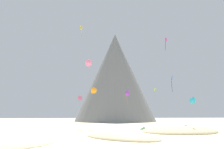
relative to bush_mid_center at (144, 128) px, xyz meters
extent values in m
plane|color=beige|center=(-7.56, -20.90, -0.37)|extent=(400.00, 400.00, 0.00)
ellipsoid|color=#CCBA8E|center=(6.48, -7.20, -0.37)|extent=(24.48, 23.33, 3.14)
ellipsoid|color=#CCBA8E|center=(-9.38, -17.35, -0.37)|extent=(16.50, 17.64, 2.00)
cone|color=#386633|center=(0.00, 0.00, 0.00)|extent=(2.91, 2.91, 0.73)
cone|color=#386633|center=(-5.10, -17.15, -0.06)|extent=(2.77, 2.77, 0.61)
cone|color=#668C4C|center=(-0.21, -5.25, 0.00)|extent=(3.61, 3.61, 0.72)
cone|color=slate|center=(1.74, 65.15, 27.61)|extent=(68.69, 68.69, 55.94)
cone|color=slate|center=(10.83, 70.32, 18.06)|extent=(42.26, 42.26, 36.86)
cone|color=blue|center=(8.09, -1.61, 13.68)|extent=(1.30, 1.68, 1.57)
cylinder|color=black|center=(8.00, -1.61, 11.37)|extent=(0.35, 0.50, 3.05)
cone|color=pink|center=(-15.20, 12.66, 21.13)|extent=(2.52, 1.45, 2.45)
cylinder|color=pink|center=(-15.00, 12.66, 19.12)|extent=(0.28, 0.11, 1.57)
cube|color=#D1339E|center=(8.71, 2.08, 26.77)|extent=(0.48, 0.64, 1.25)
cylinder|color=black|center=(8.45, 2.08, 24.61)|extent=(0.34, 0.13, 3.16)
cone|color=purple|center=(0.02, 21.29, 11.78)|extent=(1.38, 2.41, 2.48)
cylinder|color=orange|center=(0.01, 21.29, 8.98)|extent=(0.37, 0.09, 3.12)
cone|color=orange|center=(-13.40, 5.97, 10.69)|extent=(2.05, 1.45, 1.85)
cone|color=#E5668C|center=(-18.52, 34.06, 10.73)|extent=(2.24, 1.27, 2.09)
cube|color=#8CD133|center=(14.56, 29.74, 14.29)|extent=(1.18, 1.15, 0.59)
cube|color=#8CD133|center=(14.56, 29.74, 14.74)|extent=(1.18, 1.15, 0.59)
cube|color=yellow|center=(-17.91, 6.57, 31.28)|extent=(0.59, 0.74, 1.52)
cylinder|color=gold|center=(-17.74, 6.57, 29.34)|extent=(0.09, 0.30, 2.40)
cone|color=#33BCDB|center=(17.69, 5.23, 8.03)|extent=(1.48, 2.18, 2.18)
camera|label=1|loc=(-15.42, -51.97, 3.57)|focal=30.72mm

